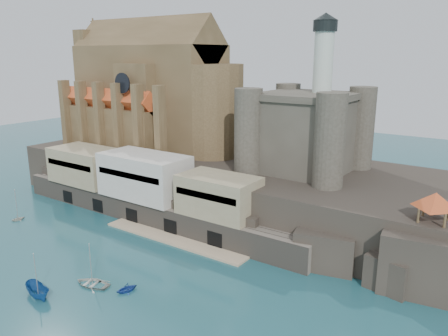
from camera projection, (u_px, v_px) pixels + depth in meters
ground at (82, 278)px, 64.31m from camera, size 300.00×300.00×0.00m
promontory at (231, 183)px, 94.43m from camera, size 100.00×36.00×10.00m
quay at (143, 189)px, 86.73m from camera, size 70.00×12.00×13.05m
church at (154, 96)px, 105.30m from camera, size 47.00×25.93×30.51m
castle_keep at (306, 128)px, 83.41m from camera, size 21.20×21.20×29.30m
rock_outcrop at (427, 262)px, 60.59m from camera, size 14.50×10.50×8.70m
pavilion at (435, 202)px, 58.52m from camera, size 6.40×6.40×5.40m
boat_2 at (39, 296)px, 59.47m from camera, size 2.50×2.45×5.53m
boat_4 at (18, 220)px, 86.79m from camera, size 2.41×1.65×2.61m
boat_6 at (92, 285)px, 62.43m from camera, size 1.88×3.96×5.34m
boat_7 at (127, 291)px, 60.76m from camera, size 2.97×2.32×3.02m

